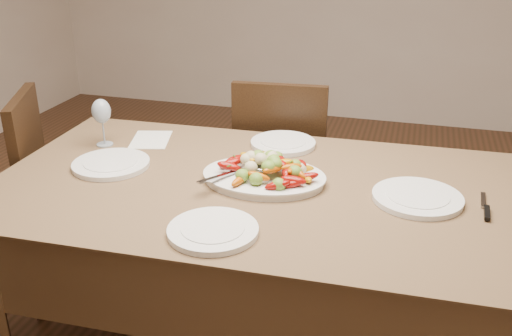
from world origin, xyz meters
The scene contains 13 objects.
floor centered at (0.00, 0.00, 0.00)m, with size 6.00×6.00×0.00m, color #3E2312.
dining_table centered at (0.22, -0.09, 0.38)m, with size 1.84×1.04×0.76m, color brown.
chair_far centered at (0.13, 0.71, 0.47)m, with size 0.42×0.42×0.95m, color black, non-canonical shape.
serving_platter centered at (0.24, -0.06, 0.77)m, with size 0.42×0.31×0.02m, color white.
roasted_vegetables centered at (0.24, -0.06, 0.83)m, with size 0.34×0.23×0.09m, color maroon, non-canonical shape.
serving_spoon centered at (0.17, -0.10, 0.81)m, with size 0.28×0.06×0.03m, color #9EA0A8, non-canonical shape.
plate_left centered at (-0.34, -0.09, 0.77)m, with size 0.28×0.28×0.02m, color white.
plate_right centered at (0.75, -0.06, 0.77)m, with size 0.29×0.29×0.02m, color white.
plate_far centered at (0.22, 0.30, 0.77)m, with size 0.26×0.26×0.02m, color white.
plate_near centered at (0.19, -0.44, 0.77)m, with size 0.27×0.27×0.02m, color white.
wine_glass centered at (-0.48, 0.10, 0.86)m, with size 0.08×0.08×0.20m, color #8C99A5, non-canonical shape.
menu_card centered at (-0.32, 0.21, 0.76)m, with size 0.15×0.21×0.00m, color silver.
table_knife centered at (0.96, -0.06, 0.76)m, with size 0.02×0.20×0.01m, color #9EA0A8, non-canonical shape.
Camera 1 is at (0.71, -1.80, 1.60)m, focal length 40.00 mm.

